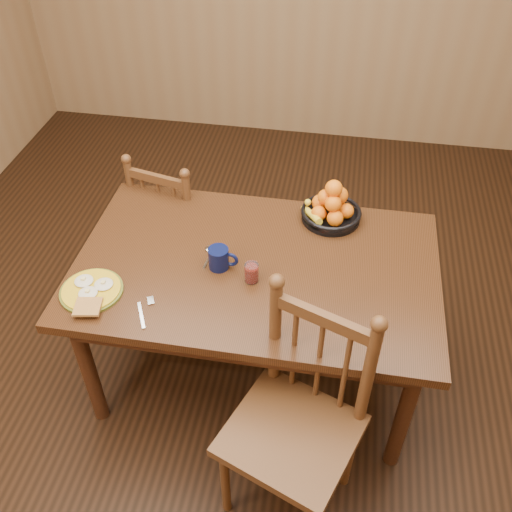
% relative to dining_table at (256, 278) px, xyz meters
% --- Properties ---
extents(room, '(4.52, 5.02, 2.72)m').
position_rel_dining_table_xyz_m(room, '(0.00, 0.00, 0.68)').
color(room, black).
rests_on(room, ground).
extents(dining_table, '(1.60, 1.00, 0.75)m').
position_rel_dining_table_xyz_m(dining_table, '(0.00, 0.00, 0.00)').
color(dining_table, black).
rests_on(dining_table, ground).
extents(chair_far, '(0.49, 0.47, 0.90)m').
position_rel_dining_table_xyz_m(chair_far, '(-0.56, 0.60, -0.23)').
color(chair_far, '#4C2F16').
rests_on(chair_far, ground).
extents(chair_near, '(0.60, 0.59, 1.04)m').
position_rel_dining_table_xyz_m(chair_near, '(0.26, -0.60, -0.16)').
color(chair_near, '#4C2F16').
rests_on(chair_near, ground).
extents(breakfast_plate, '(0.26, 0.30, 0.04)m').
position_rel_dining_table_xyz_m(breakfast_plate, '(-0.65, -0.29, 0.10)').
color(breakfast_plate, '#59601E').
rests_on(breakfast_plate, dining_table).
extents(fork, '(0.08, 0.18, 0.00)m').
position_rel_dining_table_xyz_m(fork, '(-0.40, -0.35, 0.09)').
color(fork, silver).
rests_on(fork, dining_table).
extents(spoon, '(0.04, 0.16, 0.01)m').
position_rel_dining_table_xyz_m(spoon, '(-0.23, 0.04, 0.09)').
color(spoon, silver).
rests_on(spoon, dining_table).
extents(coffee_mug, '(0.13, 0.09, 0.10)m').
position_rel_dining_table_xyz_m(coffee_mug, '(-0.15, -0.04, 0.14)').
color(coffee_mug, '#090F35').
rests_on(coffee_mug, dining_table).
extents(juice_glass, '(0.06, 0.06, 0.09)m').
position_rel_dining_table_xyz_m(juice_glass, '(-0.00, -0.10, 0.13)').
color(juice_glass, silver).
rests_on(juice_glass, dining_table).
extents(fruit_bowl, '(0.29, 0.29, 0.22)m').
position_rel_dining_table_xyz_m(fruit_bowl, '(0.30, 0.38, 0.15)').
color(fruit_bowl, black).
rests_on(fruit_bowl, dining_table).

